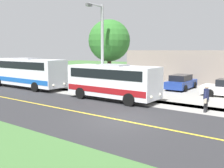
{
  "coord_description": "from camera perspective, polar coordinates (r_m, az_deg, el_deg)",
  "views": [
    {
      "loc": [
        11.28,
        7.72,
        3.84
      ],
      "look_at": [
        -3.5,
        -3.12,
        1.4
      ],
      "focal_mm": 40.76,
      "sensor_mm": 36.0,
      "label": 1
    }
  ],
  "objects": [
    {
      "name": "pedestrian_with_bags",
      "position": [
        16.83,
        20.37,
        -2.93
      ],
      "size": [
        0.72,
        0.34,
        1.69
      ],
      "color": "#262628",
      "rests_on": "ground"
    },
    {
      "name": "street_light_pole",
      "position": [
        20.67,
        -2.41,
        8.35
      ],
      "size": [
        1.97,
        0.24,
        7.43
      ],
      "color": "#9E9EA3",
      "rests_on": "ground"
    },
    {
      "name": "tree_curbside",
      "position": [
        23.36,
        -0.62,
        9.66
      ],
      "size": [
        3.78,
        3.78,
        6.6
      ],
      "color": "#4C3826",
      "rests_on": "ground"
    },
    {
      "name": "road_surface",
      "position": [
        14.2,
        1.81,
        -8.1
      ],
      "size": [
        8.0,
        100.0,
        0.01
      ],
      "primitive_type": "cube",
      "color": "#28282B",
      "rests_on": "ground"
    },
    {
      "name": "shuttle_bus_front",
      "position": [
        19.68,
        0.16,
        0.84
      ],
      "size": [
        2.68,
        7.48,
        2.77
      ],
      "color": "white",
      "rests_on": "ground"
    },
    {
      "name": "transit_bus_rear",
      "position": [
        27.7,
        -18.83,
        2.71
      ],
      "size": [
        2.67,
        10.13,
        3.06
      ],
      "color": "white",
      "rests_on": "ground"
    },
    {
      "name": "sidewalk",
      "position": [
        18.6,
        10.94,
        -4.46
      ],
      "size": [
        2.4,
        100.0,
        0.01
      ],
      "primitive_type": "cube",
      "color": "gray",
      "rests_on": "ground"
    },
    {
      "name": "parked_car_near",
      "position": [
        26.05,
        15.26,
        0.37
      ],
      "size": [
        4.41,
        2.05,
        1.45
      ],
      "color": "navy",
      "rests_on": "ground"
    },
    {
      "name": "road_centre_line",
      "position": [
        14.2,
        1.81,
        -8.08
      ],
      "size": [
        0.16,
        100.0,
        0.0
      ],
      "primitive_type": "cube",
      "color": "gold",
      "rests_on": "ground"
    },
    {
      "name": "ground_plane",
      "position": [
        14.2,
        1.81,
        -8.12
      ],
      "size": [
        120.0,
        120.0,
        0.0
      ],
      "primitive_type": "plane",
      "color": "#3D6633"
    }
  ]
}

